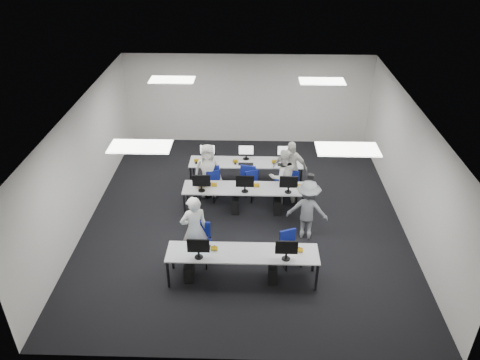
{
  "coord_description": "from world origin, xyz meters",
  "views": [
    {
      "loc": [
        0.17,
        -10.07,
        7.03
      ],
      "look_at": [
        -0.13,
        0.13,
        1.0
      ],
      "focal_mm": 35.0,
      "sensor_mm": 36.0,
      "label": 1
    }
  ],
  "objects_px": {
    "desk_mid": "(245,189)",
    "chair_1": "(290,254)",
    "chair_5": "(212,186)",
    "photographer": "(307,210)",
    "desk_front": "(242,254)",
    "student_1": "(283,176)",
    "chair_2": "(210,188)",
    "chair_4": "(291,192)",
    "chair_6": "(250,185)",
    "chair_3": "(246,189)",
    "chair_0": "(199,250)",
    "student_2": "(208,170)",
    "student_0": "(194,230)",
    "student_3": "(290,168)",
    "chair_7": "(284,189)"
  },
  "relations": [
    {
      "from": "chair_5",
      "to": "student_2",
      "type": "relative_size",
      "value": 0.55
    },
    {
      "from": "chair_3",
      "to": "student_3",
      "type": "relative_size",
      "value": 0.56
    },
    {
      "from": "chair_2",
      "to": "student_3",
      "type": "bearing_deg",
      "value": 22.42
    },
    {
      "from": "chair_5",
      "to": "student_1",
      "type": "height_order",
      "value": "student_1"
    },
    {
      "from": "desk_front",
      "to": "student_1",
      "type": "relative_size",
      "value": 2.06
    },
    {
      "from": "chair_4",
      "to": "student_1",
      "type": "height_order",
      "value": "student_1"
    },
    {
      "from": "chair_6",
      "to": "student_2",
      "type": "xyz_separation_m",
      "value": [
        -1.14,
        -0.1,
        0.51
      ]
    },
    {
      "from": "chair_1",
      "to": "photographer",
      "type": "xyz_separation_m",
      "value": [
        0.45,
        1.04,
        0.51
      ]
    },
    {
      "from": "chair_6",
      "to": "photographer",
      "type": "relative_size",
      "value": 0.53
    },
    {
      "from": "photographer",
      "to": "chair_6",
      "type": "bearing_deg",
      "value": -42.84
    },
    {
      "from": "chair_6",
      "to": "chair_1",
      "type": "bearing_deg",
      "value": -90.96
    },
    {
      "from": "desk_front",
      "to": "chair_7",
      "type": "relative_size",
      "value": 3.66
    },
    {
      "from": "desk_mid",
      "to": "chair_5",
      "type": "distance_m",
      "value": 1.32
    },
    {
      "from": "desk_front",
      "to": "chair_4",
      "type": "xyz_separation_m",
      "value": [
        1.24,
        3.2,
        -0.42
      ]
    },
    {
      "from": "chair_2",
      "to": "student_2",
      "type": "relative_size",
      "value": 0.61
    },
    {
      "from": "chair_3",
      "to": "chair_0",
      "type": "bearing_deg",
      "value": -97.72
    },
    {
      "from": "chair_3",
      "to": "chair_4",
      "type": "height_order",
      "value": "chair_3"
    },
    {
      "from": "student_2",
      "to": "chair_5",
      "type": "bearing_deg",
      "value": 7.31
    },
    {
      "from": "desk_front",
      "to": "chair_3",
      "type": "relative_size",
      "value": 3.53
    },
    {
      "from": "chair_0",
      "to": "chair_4",
      "type": "relative_size",
      "value": 1.17
    },
    {
      "from": "student_0",
      "to": "student_3",
      "type": "xyz_separation_m",
      "value": [
        2.29,
        2.91,
        -0.04
      ]
    },
    {
      "from": "desk_front",
      "to": "chair_6",
      "type": "bearing_deg",
      "value": 88.11
    },
    {
      "from": "photographer",
      "to": "chair_7",
      "type": "bearing_deg",
      "value": -64.11
    },
    {
      "from": "desk_front",
      "to": "photographer",
      "type": "distance_m",
      "value": 2.19
    },
    {
      "from": "chair_0",
      "to": "desk_mid",
      "type": "bearing_deg",
      "value": 72.16
    },
    {
      "from": "chair_7",
      "to": "student_0",
      "type": "relative_size",
      "value": 0.52
    },
    {
      "from": "chair_0",
      "to": "photographer",
      "type": "relative_size",
      "value": 0.63
    },
    {
      "from": "desk_front",
      "to": "student_0",
      "type": "relative_size",
      "value": 1.89
    },
    {
      "from": "student_3",
      "to": "photographer",
      "type": "distance_m",
      "value": 1.97
    },
    {
      "from": "chair_4",
      "to": "chair_5",
      "type": "xyz_separation_m",
      "value": [
        -2.18,
        0.24,
        0.0
      ]
    },
    {
      "from": "desk_mid",
      "to": "student_2",
      "type": "bearing_deg",
      "value": 141.52
    },
    {
      "from": "desk_mid",
      "to": "chair_2",
      "type": "height_order",
      "value": "chair_2"
    },
    {
      "from": "student_2",
      "to": "student_3",
      "type": "bearing_deg",
      "value": 0.1
    },
    {
      "from": "chair_1",
      "to": "chair_5",
      "type": "xyz_separation_m",
      "value": [
        -1.99,
        2.9,
        0.0
      ]
    },
    {
      "from": "student_2",
      "to": "photographer",
      "type": "height_order",
      "value": "photographer"
    },
    {
      "from": "desk_mid",
      "to": "chair_1",
      "type": "xyz_separation_m",
      "value": [
        1.06,
        -2.06,
        -0.42
      ]
    },
    {
      "from": "chair_5",
      "to": "photographer",
      "type": "distance_m",
      "value": 3.11
    },
    {
      "from": "student_2",
      "to": "student_0",
      "type": "bearing_deg",
      "value": -93.81
    },
    {
      "from": "chair_2",
      "to": "student_0",
      "type": "xyz_separation_m",
      "value": [
        -0.1,
        -2.64,
        0.55
      ]
    },
    {
      "from": "chair_4",
      "to": "chair_5",
      "type": "distance_m",
      "value": 2.19
    },
    {
      "from": "chair_0",
      "to": "chair_3",
      "type": "xyz_separation_m",
      "value": [
        1.01,
        2.71,
        -0.02
      ]
    },
    {
      "from": "chair_6",
      "to": "student_3",
      "type": "distance_m",
      "value": 1.23
    },
    {
      "from": "chair_0",
      "to": "chair_3",
      "type": "bearing_deg",
      "value": 77.55
    },
    {
      "from": "chair_4",
      "to": "photographer",
      "type": "relative_size",
      "value": 0.54
    },
    {
      "from": "desk_mid",
      "to": "chair_6",
      "type": "height_order",
      "value": "chair_6"
    },
    {
      "from": "desk_front",
      "to": "chair_3",
      "type": "bearing_deg",
      "value": 89.58
    },
    {
      "from": "chair_2",
      "to": "chair_4",
      "type": "height_order",
      "value": "chair_2"
    },
    {
      "from": "chair_0",
      "to": "chair_1",
      "type": "relative_size",
      "value": 1.17
    },
    {
      "from": "chair_4",
      "to": "photographer",
      "type": "height_order",
      "value": "photographer"
    },
    {
      "from": "chair_7",
      "to": "student_2",
      "type": "distance_m",
      "value": 2.14
    }
  ]
}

